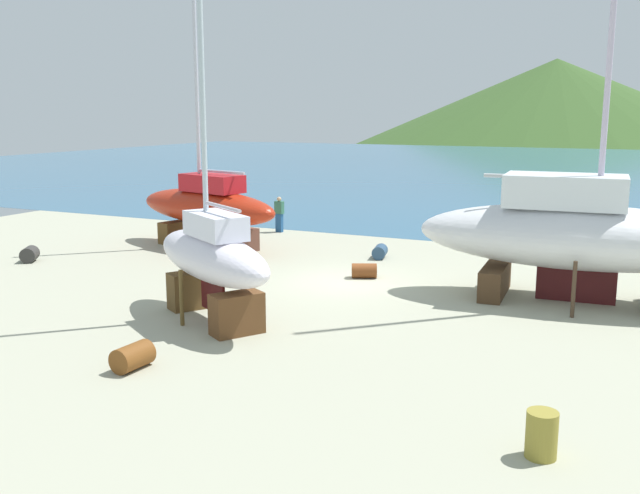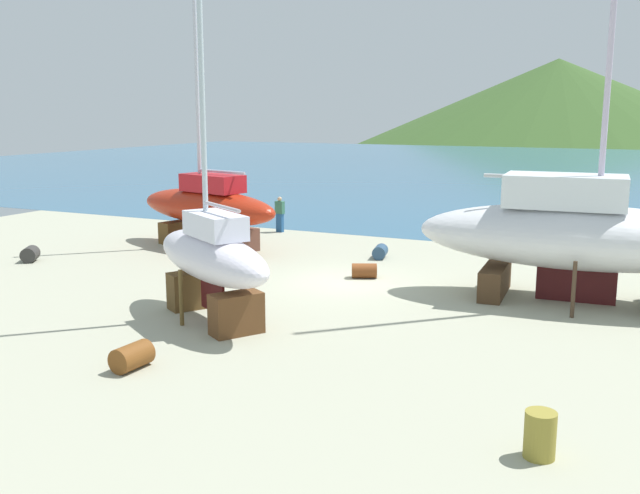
{
  "view_description": "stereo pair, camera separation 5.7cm",
  "coord_description": "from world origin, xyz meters",
  "px_view_note": "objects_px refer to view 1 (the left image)",
  "views": [
    {
      "loc": [
        9.3,
        -22.12,
        5.85
      ],
      "look_at": [
        -0.74,
        -0.64,
        1.29
      ],
      "focal_mm": 39.71,
      "sensor_mm": 36.0,
      "label": 1
    },
    {
      "loc": [
        9.35,
        -22.09,
        5.85
      ],
      "look_at": [
        -0.74,
        -0.64,
        1.29
      ],
      "focal_mm": 39.71,
      "sensor_mm": 36.0,
      "label": 2
    }
  ],
  "objects_px": {
    "sailboat_large_starboard": "(578,234)",
    "barrel_blue_faded": "(30,254)",
    "barrel_by_slipway": "(380,252)",
    "barrel_tipped_left": "(364,271)",
    "barrel_tipped_right": "(133,357)",
    "worker": "(279,214)",
    "sailboat_mid_port": "(207,206)",
    "sailboat_far_slipway": "(212,258)",
    "barrel_tar_black": "(542,435)"
  },
  "relations": [
    {
      "from": "sailboat_large_starboard",
      "to": "barrel_blue_faded",
      "type": "distance_m",
      "value": 20.38
    },
    {
      "from": "barrel_tipped_right",
      "to": "barrel_tipped_left",
      "type": "bearing_deg",
      "value": 82.09
    },
    {
      "from": "sailboat_far_slipway",
      "to": "barrel_tipped_right",
      "type": "distance_m",
      "value": 4.36
    },
    {
      "from": "sailboat_mid_port",
      "to": "barrel_tar_black",
      "type": "xyz_separation_m",
      "value": [
        15.95,
        -13.62,
        -1.42
      ]
    },
    {
      "from": "sailboat_mid_port",
      "to": "sailboat_large_starboard",
      "type": "bearing_deg",
      "value": -175.94
    },
    {
      "from": "sailboat_far_slipway",
      "to": "sailboat_large_starboard",
      "type": "distance_m",
      "value": 11.12
    },
    {
      "from": "sailboat_far_slipway",
      "to": "sailboat_large_starboard",
      "type": "xyz_separation_m",
      "value": [
        9.07,
        6.43,
        0.35
      ]
    },
    {
      "from": "barrel_tipped_right",
      "to": "barrel_by_slipway",
      "type": "xyz_separation_m",
      "value": [
        0.8,
        14.21,
        -0.03
      ]
    },
    {
      "from": "barrel_blue_faded",
      "to": "worker",
      "type": "bearing_deg",
      "value": 61.61
    },
    {
      "from": "barrel_by_slipway",
      "to": "barrel_tipped_left",
      "type": "distance_m",
      "value": 3.54
    },
    {
      "from": "sailboat_large_starboard",
      "to": "barrel_tipped_left",
      "type": "relative_size",
      "value": 19.67
    },
    {
      "from": "sailboat_mid_port",
      "to": "barrel_tipped_right",
      "type": "xyz_separation_m",
      "value": [
        6.82,
        -13.22,
        -1.54
      ]
    },
    {
      "from": "barrel_tipped_right",
      "to": "barrel_blue_faded",
      "type": "relative_size",
      "value": 1.24
    },
    {
      "from": "barrel_tipped_right",
      "to": "sailboat_large_starboard",
      "type": "bearing_deg",
      "value": 50.67
    },
    {
      "from": "barrel_tar_black",
      "to": "barrel_tipped_left",
      "type": "xyz_separation_m",
      "value": [
        -7.65,
        11.13,
        -0.15
      ]
    },
    {
      "from": "sailboat_mid_port",
      "to": "barrel_tipped_left",
      "type": "relative_size",
      "value": 15.43
    },
    {
      "from": "sailboat_mid_port",
      "to": "barrel_by_slipway",
      "type": "relative_size",
      "value": 15.55
    },
    {
      "from": "sailboat_far_slipway",
      "to": "barrel_by_slipway",
      "type": "bearing_deg",
      "value": -65.06
    },
    {
      "from": "sailboat_mid_port",
      "to": "worker",
      "type": "distance_m",
      "value": 5.04
    },
    {
      "from": "sailboat_far_slipway",
      "to": "barrel_tipped_left",
      "type": "height_order",
      "value": "sailboat_far_slipway"
    },
    {
      "from": "barrel_blue_faded",
      "to": "barrel_tar_black",
      "type": "relative_size",
      "value": 0.91
    },
    {
      "from": "sailboat_far_slipway",
      "to": "barrel_blue_faded",
      "type": "height_order",
      "value": "sailboat_far_slipway"
    },
    {
      "from": "barrel_tar_black",
      "to": "barrel_tipped_left",
      "type": "bearing_deg",
      "value": 124.48
    },
    {
      "from": "barrel_by_slipway",
      "to": "barrel_tar_black",
      "type": "height_order",
      "value": "barrel_tar_black"
    },
    {
      "from": "barrel_blue_faded",
      "to": "barrel_tar_black",
      "type": "distance_m",
      "value": 22.18
    },
    {
      "from": "sailboat_mid_port",
      "to": "barrel_blue_faded",
      "type": "bearing_deg",
      "value": 63.68
    },
    {
      "from": "sailboat_large_starboard",
      "to": "barrel_tar_black",
      "type": "xyz_separation_m",
      "value": [
        0.54,
        -10.9,
        -1.74
      ]
    },
    {
      "from": "worker",
      "to": "barrel_blue_faded",
      "type": "bearing_deg",
      "value": -20.09
    },
    {
      "from": "barrel_tipped_left",
      "to": "sailboat_large_starboard",
      "type": "bearing_deg",
      "value": -1.92
    },
    {
      "from": "barrel_blue_faded",
      "to": "barrel_by_slipway",
      "type": "height_order",
      "value": "barrel_blue_faded"
    },
    {
      "from": "sailboat_mid_port",
      "to": "barrel_tipped_left",
      "type": "height_order",
      "value": "sailboat_mid_port"
    },
    {
      "from": "worker",
      "to": "barrel_tipped_right",
      "type": "height_order",
      "value": "worker"
    },
    {
      "from": "worker",
      "to": "barrel_blue_faded",
      "type": "relative_size",
      "value": 2.31
    },
    {
      "from": "sailboat_mid_port",
      "to": "barrel_tar_black",
      "type": "height_order",
      "value": "sailboat_mid_port"
    },
    {
      "from": "barrel_tipped_right",
      "to": "worker",
      "type": "bearing_deg",
      "value": 108.05
    },
    {
      "from": "worker",
      "to": "barrel_tipped_right",
      "type": "xyz_separation_m",
      "value": [
        5.9,
        -18.09,
        -0.61
      ]
    },
    {
      "from": "barrel_by_slipway",
      "to": "barrel_blue_faded",
      "type": "bearing_deg",
      "value": -152.15
    },
    {
      "from": "sailboat_large_starboard",
      "to": "sailboat_mid_port",
      "type": "bearing_deg",
      "value": 166.8
    },
    {
      "from": "barrel_by_slipway",
      "to": "barrel_tipped_left",
      "type": "xyz_separation_m",
      "value": [
        0.69,
        -3.47,
        -0.01
      ]
    },
    {
      "from": "sailboat_far_slipway",
      "to": "barrel_tipped_left",
      "type": "distance_m",
      "value": 7.12
    },
    {
      "from": "sailboat_large_starboard",
      "to": "barrel_blue_faded",
      "type": "relative_size",
      "value": 23.0
    },
    {
      "from": "barrel_tipped_left",
      "to": "barrel_tipped_right",
      "type": "bearing_deg",
      "value": -97.91
    },
    {
      "from": "barrel_tar_black",
      "to": "barrel_by_slipway",
      "type": "bearing_deg",
      "value": 119.72
    },
    {
      "from": "barrel_by_slipway",
      "to": "barrel_tipped_right",
      "type": "bearing_deg",
      "value": -93.22
    },
    {
      "from": "sailboat_far_slipway",
      "to": "barrel_tipped_left",
      "type": "xyz_separation_m",
      "value": [
        1.96,
        6.67,
        -1.54
      ]
    },
    {
      "from": "worker",
      "to": "barrel_by_slipway",
      "type": "xyz_separation_m",
      "value": [
        6.7,
        -3.88,
        -0.64
      ]
    },
    {
      "from": "barrel_tipped_right",
      "to": "barrel_tipped_left",
      "type": "xyz_separation_m",
      "value": [
        1.49,
        10.73,
        -0.03
      ]
    },
    {
      "from": "sailboat_mid_port",
      "to": "sailboat_large_starboard",
      "type": "distance_m",
      "value": 15.66
    },
    {
      "from": "sailboat_far_slipway",
      "to": "sailboat_large_starboard",
      "type": "bearing_deg",
      "value": -112.58
    },
    {
      "from": "barrel_blue_faded",
      "to": "barrel_tipped_left",
      "type": "distance_m",
      "value": 13.34
    }
  ]
}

